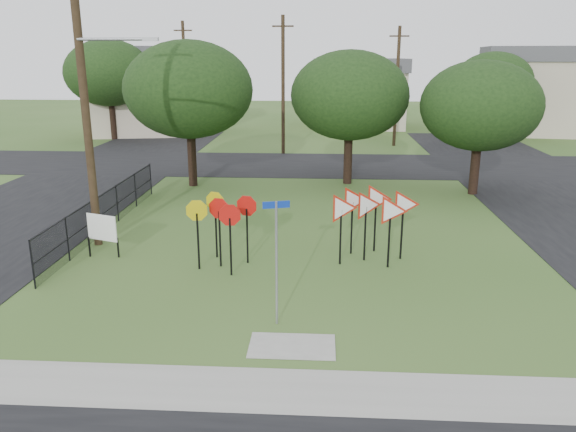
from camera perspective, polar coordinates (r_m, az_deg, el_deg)
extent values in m
plane|color=#355821|center=(15.51, 0.89, -8.80)|extent=(140.00, 140.00, 0.00)
cube|color=gray|center=(11.83, -0.06, -17.33)|extent=(30.00, 1.60, 0.02)
cube|color=#355821|center=(10.85, -0.47, -20.82)|extent=(30.00, 0.80, 0.02)
cube|color=black|center=(27.93, -23.53, 1.22)|extent=(8.00, 50.00, 0.02)
cube|color=black|center=(34.68, 2.37, 5.22)|extent=(60.00, 8.00, 0.02)
cube|color=gray|center=(13.36, 0.42, -13.08)|extent=(2.00, 1.20, 0.02)
cylinder|color=#93959B|center=(13.76, -1.17, -4.92)|extent=(0.06, 0.06, 3.18)
cube|color=#0E2F9F|center=(13.29, -1.21, 1.15)|extent=(0.64, 0.20, 0.17)
cube|color=black|center=(17.87, -6.92, -2.34)|extent=(0.05, 0.05, 1.83)
cube|color=black|center=(18.09, -4.16, -2.03)|extent=(0.05, 0.05, 1.83)
cube|color=black|center=(17.12, -5.84, -3.14)|extent=(0.05, 0.05, 1.83)
cube|color=black|center=(17.75, -9.11, -2.57)|extent=(0.05, 0.05, 1.83)
cube|color=black|center=(18.69, -7.31, -1.53)|extent=(0.05, 0.05, 1.83)
cube|color=black|center=(18.02, 5.35, -2.15)|extent=(0.06, 0.06, 1.82)
cube|color=black|center=(18.45, 7.83, -1.79)|extent=(0.06, 0.06, 1.82)
cube|color=black|center=(17.95, 10.22, -2.42)|extent=(0.06, 0.06, 1.82)
cube|color=black|center=(19.00, 6.48, -1.22)|extent=(0.06, 0.06, 1.82)
cube|color=black|center=(19.35, 8.83, -0.99)|extent=(0.06, 0.06, 1.82)
cube|color=black|center=(18.78, 11.48, -1.65)|extent=(0.06, 0.06, 1.82)
cube|color=black|center=(19.91, -19.53, -2.97)|extent=(0.05, 0.05, 0.68)
cube|color=black|center=(19.56, -16.88, -3.07)|extent=(0.05, 0.05, 0.68)
cube|color=white|center=(19.52, -18.39, -1.13)|extent=(1.12, 0.43, 0.88)
cylinder|color=#3A2B1A|center=(20.23, -19.96, 10.81)|extent=(0.28, 0.28, 10.00)
cylinder|color=#93959B|center=(19.64, -17.29, 16.78)|extent=(2.40, 0.10, 0.10)
cube|color=#93959B|center=(19.26, -13.79, 17.05)|extent=(0.50, 0.18, 0.12)
cylinder|color=#3A2B1A|center=(38.20, -0.51, 13.02)|extent=(0.24, 0.24, 9.00)
cube|color=#3A2B1A|center=(38.19, -0.52, 18.73)|extent=(1.40, 0.10, 0.10)
cylinder|color=#3A2B1A|center=(42.46, 10.99, 12.71)|extent=(0.24, 0.24, 8.50)
cube|color=#3A2B1A|center=(42.42, 11.25, 17.49)|extent=(1.40, 0.10, 0.10)
cylinder|color=#3A2B1A|center=(45.36, -10.38, 13.25)|extent=(0.24, 0.24, 9.00)
cube|color=#3A2B1A|center=(45.35, -10.64, 18.05)|extent=(1.40, 0.10, 0.10)
cylinder|color=black|center=(17.67, -24.54, -4.51)|extent=(0.05, 0.05, 1.50)
cylinder|color=black|center=(19.61, -21.50, -2.20)|extent=(0.05, 0.05, 1.50)
cylinder|color=black|center=(21.62, -19.01, -0.32)|extent=(0.05, 0.05, 1.50)
cylinder|color=black|center=(23.68, -16.96, 1.25)|extent=(0.05, 0.05, 1.50)
cylinder|color=black|center=(25.79, -15.24, 2.56)|extent=(0.05, 0.05, 1.50)
cylinder|color=black|center=(27.92, -13.77, 3.67)|extent=(0.05, 0.05, 1.50)
cube|color=black|center=(22.48, -18.10, 2.25)|extent=(0.03, 11.50, 0.03)
cube|color=black|center=(22.65, -17.94, 0.50)|extent=(0.03, 11.50, 0.03)
cube|color=black|center=(22.65, -17.94, 0.50)|extent=(0.01, 11.50, 1.50)
cube|color=beige|center=(50.35, -13.74, 11.60)|extent=(10.08, 8.46, 6.00)
cube|color=#4F4F55|center=(50.23, -14.02, 15.69)|extent=(10.58, 8.88, 1.20)
cube|color=beige|center=(54.31, 7.14, 11.69)|extent=(8.00, 8.00, 5.00)
cube|color=#4F4F55|center=(54.17, 7.26, 14.96)|extent=(8.40, 8.40, 1.20)
cube|color=beige|center=(53.11, 22.98, 11.02)|extent=(7.91, 7.91, 6.00)
cube|color=#4F4F55|center=(53.00, 23.41, 14.88)|extent=(8.30, 8.30, 1.20)
cylinder|color=black|center=(29.29, -9.71, 5.59)|extent=(0.44, 0.44, 2.62)
ellipsoid|color=black|center=(28.87, -10.05, 12.53)|extent=(6.40, 6.40, 4.80)
cylinder|color=black|center=(29.57, 6.10, 5.65)|extent=(0.44, 0.44, 2.45)
ellipsoid|color=black|center=(29.16, 6.30, 12.09)|extent=(6.00, 6.00, 4.50)
cylinder|color=black|center=(28.56, 18.42, 4.37)|extent=(0.44, 0.44, 2.27)
ellipsoid|color=black|center=(28.14, 18.98, 10.55)|extent=(5.60, 5.60, 4.20)
cylinder|color=black|center=(47.36, -17.35, 9.13)|extent=(0.44, 0.44, 2.80)
ellipsoid|color=black|center=(47.10, -17.74, 13.69)|extent=(6.80, 6.80, 5.10)
cylinder|color=black|center=(48.26, 19.76, 8.83)|extent=(0.44, 0.44, 2.45)
ellipsoid|color=black|center=(48.01, 20.14, 12.76)|extent=(6.00, 6.00, 4.50)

